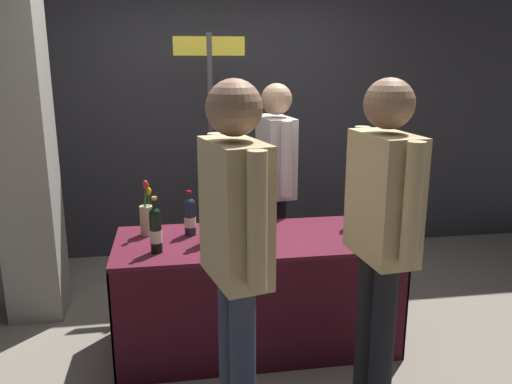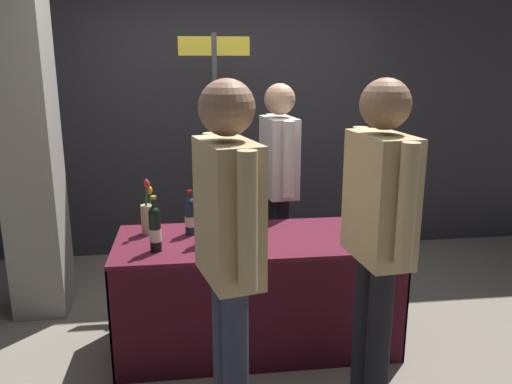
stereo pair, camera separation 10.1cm
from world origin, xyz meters
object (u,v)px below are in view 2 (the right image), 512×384
Objects in this scene: tasting_table at (256,270)px; booth_signpost at (216,131)px; flower_vase at (148,216)px; featured_wine_bottle at (155,228)px; vendor_presenter at (279,174)px; concrete_pillar at (22,81)px; taster_foreground_right at (229,238)px; wine_glass_near_vendor at (252,220)px; wine_glass_mid at (213,239)px; display_bottle_0 at (356,205)px.

booth_signpost is at bearing 98.47° from tasting_table.
tasting_table is at bearing -14.19° from flower_vase.
flower_vase is (-0.07, 0.32, -0.02)m from featured_wine_bottle.
vendor_presenter is at bearing -50.68° from booth_signpost.
taster_foreground_right is (1.27, -1.58, -0.62)m from concrete_pillar.
tasting_table is at bearing -55.31° from wine_glass_near_vendor.
flower_vase is at bearing 8.74° from taster_foreground_right.
wine_glass_mid is 0.07× the size of taster_foreground_right.
featured_wine_bottle is at bearing -167.39° from display_bottle_0.
booth_signpost reaches higher than wine_glass_mid.
tasting_table is 0.87× the size of booth_signpost.
vendor_presenter is (0.28, 0.64, 0.15)m from wine_glass_near_vendor.
vendor_presenter is 0.82× the size of booth_signpost.
taster_foreground_right is 2.13m from booth_signpost.
concrete_pillar is 1.66× the size of booth_signpost.
tasting_table is at bearing -28.12° from taster_foreground_right.
display_bottle_0 is at bearing 12.61° from featured_wine_bottle.
wine_glass_near_vendor is (-0.02, 0.03, 0.33)m from tasting_table.
wine_glass_mid is at bearing -15.38° from featured_wine_bottle.
tasting_table is 5.14× the size of display_bottle_0.
taster_foreground_right is at bearing -86.24° from wine_glass_mid.
tasting_table is 1.09m from taster_foreground_right.
taster_foreground_right reaches higher than featured_wine_bottle.
tasting_table is at bearing -81.53° from booth_signpost.
wine_glass_near_vendor is (0.59, 0.19, -0.03)m from featured_wine_bottle.
flower_vase is 1.07m from vendor_presenter.
tasting_table is 0.33m from wine_glass_near_vendor.
booth_signpost is (0.06, 2.12, 0.19)m from taster_foreground_right.
featured_wine_bottle is 0.98× the size of display_bottle_0.
flower_vase reaches higher than display_bottle_0.
wine_glass_near_vendor is at bearing 46.84° from wine_glass_mid.
wine_glass_near_vendor is at bearing -82.42° from booth_signpost.
concrete_pillar is 1.28m from flower_vase.
tasting_table is at bearing -27.88° from vendor_presenter.
concrete_pillar reaches higher than wine_glass_near_vendor.
concrete_pillar is 10.02× the size of featured_wine_bottle.
booth_signpost is (0.50, 1.04, 0.39)m from flower_vase.
wine_glass_near_vendor is 0.08× the size of taster_foreground_right.
wine_glass_near_vendor reaches higher than tasting_table.
featured_wine_bottle reaches higher than wine_glass_near_vendor.
concrete_pillar is 1.50m from booth_signpost.
wine_glass_mid is (0.33, -0.09, -0.05)m from featured_wine_bottle.
vendor_presenter reaches higher than flower_vase.
display_bottle_0 is 0.17× the size of booth_signpost.
wine_glass_near_vendor is 1.26m from booth_signpost.
featured_wine_bottle is 0.17× the size of booth_signpost.
featured_wine_bottle reaches higher than wine_glass_mid.
wine_glass_near_vendor is 1.11× the size of wine_glass_mid.
vendor_presenter is at bearing 28.06° from flower_vase.
booth_signpost is at bearing 64.31° from flower_vase.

